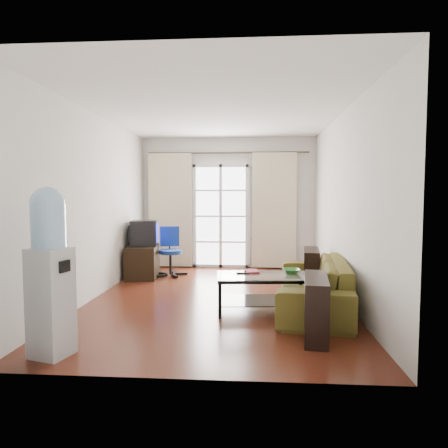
{
  "coord_description": "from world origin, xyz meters",
  "views": [
    {
      "loc": [
        0.5,
        -5.73,
        1.49
      ],
      "look_at": [
        0.07,
        0.35,
        1.07
      ],
      "focal_mm": 32.0,
      "sensor_mm": 36.0,
      "label": 1
    }
  ],
  "objects_px": {
    "sofa": "(313,284)",
    "crt_tv": "(143,233)",
    "task_chair": "(170,261)",
    "tv_stand": "(143,262)",
    "water_cooler": "(50,268)",
    "coffee_table": "(263,288)"
  },
  "relations": [
    {
      "from": "sofa",
      "to": "crt_tv",
      "type": "relative_size",
      "value": 4.01
    },
    {
      "from": "tv_stand",
      "to": "coffee_table",
      "type": "bearing_deg",
      "value": -49.55
    },
    {
      "from": "coffee_table",
      "to": "water_cooler",
      "type": "xyz_separation_m",
      "value": [
        -2.01,
        -1.58,
        0.52
      ]
    },
    {
      "from": "crt_tv",
      "to": "task_chair",
      "type": "bearing_deg",
      "value": 6.93
    },
    {
      "from": "crt_tv",
      "to": "sofa",
      "type": "bearing_deg",
      "value": -43.69
    },
    {
      "from": "tv_stand",
      "to": "task_chair",
      "type": "xyz_separation_m",
      "value": [
        0.47,
        0.21,
        -0.02
      ]
    },
    {
      "from": "sofa",
      "to": "crt_tv",
      "type": "height_order",
      "value": "crt_tv"
    },
    {
      "from": "tv_stand",
      "to": "crt_tv",
      "type": "height_order",
      "value": "crt_tv"
    },
    {
      "from": "tv_stand",
      "to": "task_chair",
      "type": "distance_m",
      "value": 0.52
    },
    {
      "from": "coffee_table",
      "to": "tv_stand",
      "type": "distance_m",
      "value": 2.95
    },
    {
      "from": "crt_tv",
      "to": "tv_stand",
      "type": "bearing_deg",
      "value": -100.93
    },
    {
      "from": "sofa",
      "to": "task_chair",
      "type": "xyz_separation_m",
      "value": [
        -2.35,
        2.02,
        -0.05
      ]
    },
    {
      "from": "crt_tv",
      "to": "water_cooler",
      "type": "distance_m",
      "value": 3.68
    },
    {
      "from": "coffee_table",
      "to": "task_chair",
      "type": "distance_m",
      "value": 2.79
    },
    {
      "from": "task_chair",
      "to": "tv_stand",
      "type": "bearing_deg",
      "value": -170.93
    },
    {
      "from": "coffee_table",
      "to": "task_chair",
      "type": "bearing_deg",
      "value": 126.75
    },
    {
      "from": "task_chair",
      "to": "water_cooler",
      "type": "distance_m",
      "value": 3.88
    },
    {
      "from": "coffee_table",
      "to": "tv_stand",
      "type": "xyz_separation_m",
      "value": [
        -2.15,
        2.03,
        -0.01
      ]
    },
    {
      "from": "sofa",
      "to": "coffee_table",
      "type": "bearing_deg",
      "value": -64.84
    },
    {
      "from": "tv_stand",
      "to": "water_cooler",
      "type": "distance_m",
      "value": 3.65
    },
    {
      "from": "task_chair",
      "to": "water_cooler",
      "type": "height_order",
      "value": "water_cooler"
    },
    {
      "from": "coffee_table",
      "to": "crt_tv",
      "type": "relative_size",
      "value": 2.13
    }
  ]
}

